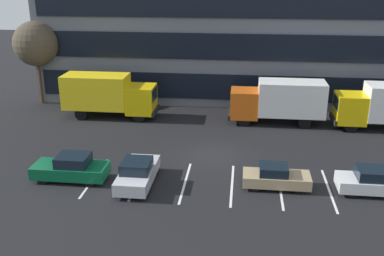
{
  "coord_description": "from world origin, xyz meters",
  "views": [
    {
      "loc": [
        1.8,
        -28.16,
        12.14
      ],
      "look_at": [
        -1.65,
        1.42,
        1.4
      ],
      "focal_mm": 41.87,
      "sensor_mm": 36.0,
      "label": 1
    }
  ],
  "objects": [
    {
      "name": "office_building",
      "position": [
        0.0,
        17.95,
        9.0
      ],
      "size": [
        34.85,
        14.13,
        18.0
      ],
      "color": "slate",
      "rests_on": "ground_plane"
    },
    {
      "name": "box_truck_orange",
      "position": [
        4.77,
        7.24,
        2.0
      ],
      "size": [
        7.67,
        2.54,
        3.55
      ],
      "color": "#D85914",
      "rests_on": "ground_plane"
    },
    {
      "name": "lot_markings",
      "position": [
        -0.0,
        -4.3,
        0.0
      ],
      "size": [
        14.14,
        5.4,
        0.01
      ],
      "color": "silver",
      "rests_on": "ground_plane"
    },
    {
      "name": "ground_plane",
      "position": [
        0.0,
        0.0,
        0.0
      ],
      "size": [
        120.0,
        120.0,
        0.0
      ],
      "primitive_type": "plane",
      "color": "black"
    },
    {
      "name": "bare_tree",
      "position": [
        -17.0,
        10.64,
        5.58
      ],
      "size": [
        4.07,
        4.07,
        7.63
      ],
      "color": "#473323",
      "rests_on": "ground_plane"
    },
    {
      "name": "sedan_tan",
      "position": [
        3.91,
        -4.31,
        0.66
      ],
      "size": [
        3.88,
        1.62,
        1.39
      ],
      "color": "tan",
      "rests_on": "ground_plane"
    },
    {
      "name": "sedan_forest",
      "position": [
        -8.26,
        -4.71,
        0.75
      ],
      "size": [
        4.46,
        1.87,
        1.6
      ],
      "color": "#0C5933",
      "rests_on": "ground_plane"
    },
    {
      "name": "box_truck_yellow_all",
      "position": [
        -9.5,
        7.29,
        2.06
      ],
      "size": [
        7.88,
        2.61,
        3.65
      ],
      "color": "yellow",
      "rests_on": "ground_plane"
    },
    {
      "name": "sedan_silver",
      "position": [
        -4.14,
        -4.88,
        0.75
      ],
      "size": [
        1.86,
        4.44,
        1.59
      ],
      "color": "silver",
      "rests_on": "ground_plane"
    },
    {
      "name": "sedan_white",
      "position": [
        9.42,
        -4.38,
        0.71
      ],
      "size": [
        4.2,
        1.76,
        1.51
      ],
      "color": "white",
      "rests_on": "ground_plane"
    }
  ]
}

